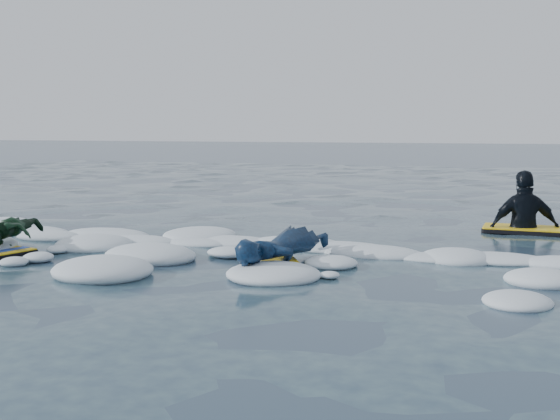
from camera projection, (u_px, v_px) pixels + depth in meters
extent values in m
plane|color=#172639|center=(131.00, 267.00, 7.92)|extent=(120.00, 120.00, 0.00)
cube|color=black|center=(275.00, 269.00, 7.64)|extent=(1.01, 1.22, 0.05)
cube|color=yellow|center=(275.00, 265.00, 7.64)|extent=(0.98, 1.19, 0.02)
imported|color=navy|center=(282.00, 247.00, 7.86)|extent=(0.94, 1.70, 0.39)
cube|color=black|center=(2.00, 254.00, 8.56)|extent=(0.62, 0.85, 0.04)
cube|color=yellow|center=(2.00, 252.00, 8.56)|extent=(0.60, 0.83, 0.01)
cube|color=#193DBC|center=(2.00, 251.00, 8.56)|extent=(0.34, 0.73, 0.00)
imported|color=black|center=(12.00, 235.00, 8.73)|extent=(0.77, 1.23, 0.43)
cube|color=black|center=(524.00, 230.00, 10.44)|extent=(1.23, 0.72, 0.06)
cube|color=yellow|center=(524.00, 228.00, 10.44)|extent=(1.20, 0.69, 0.02)
imported|color=black|center=(524.00, 230.00, 10.44)|extent=(1.12, 0.71, 1.78)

